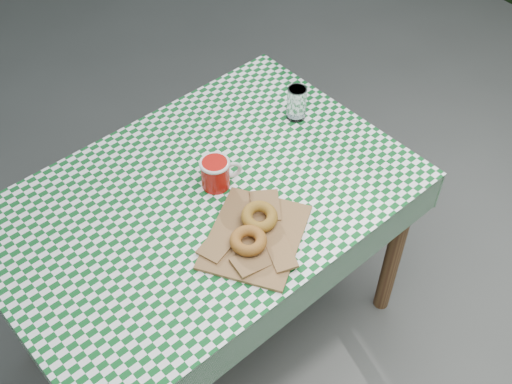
# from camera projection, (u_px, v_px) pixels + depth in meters

# --- Properties ---
(ground) EXTENTS (60.00, 60.00, 0.00)m
(ground) POSITION_uv_depth(u_px,v_px,m) (210.00, 292.00, 2.58)
(ground) COLOR #4C4C48
(ground) RESTS_ON ground
(table) EXTENTS (1.32, 0.92, 0.75)m
(table) POSITION_uv_depth(u_px,v_px,m) (209.00, 271.00, 2.20)
(table) COLOR brown
(table) RESTS_ON ground
(tablecloth) EXTENTS (1.34, 0.94, 0.01)m
(tablecloth) POSITION_uv_depth(u_px,v_px,m) (202.00, 198.00, 1.92)
(tablecloth) COLOR #0C4E1C
(tablecloth) RESTS_ON table
(paper_bag) EXTENTS (0.41, 0.39, 0.02)m
(paper_bag) POSITION_uv_depth(u_px,v_px,m) (255.00, 236.00, 1.80)
(paper_bag) COLOR brown
(paper_bag) RESTS_ON tablecloth
(bagel_front) EXTENTS (0.12, 0.12, 0.03)m
(bagel_front) POSITION_uv_depth(u_px,v_px,m) (248.00, 241.00, 1.76)
(bagel_front) COLOR brown
(bagel_front) RESTS_ON paper_bag
(bagel_back) EXTENTS (0.13, 0.13, 0.03)m
(bagel_back) POSITION_uv_depth(u_px,v_px,m) (259.00, 217.00, 1.82)
(bagel_back) COLOR olive
(bagel_back) RESTS_ON paper_bag
(coffee_mug) EXTENTS (0.23, 0.23, 0.10)m
(coffee_mug) POSITION_uv_depth(u_px,v_px,m) (215.00, 174.00, 1.92)
(coffee_mug) COLOR #A5100A
(coffee_mug) RESTS_ON tablecloth
(drinking_glass) EXTENTS (0.07, 0.07, 0.12)m
(drinking_glass) POSITION_uv_depth(u_px,v_px,m) (297.00, 103.00, 2.13)
(drinking_glass) COLOR white
(drinking_glass) RESTS_ON tablecloth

